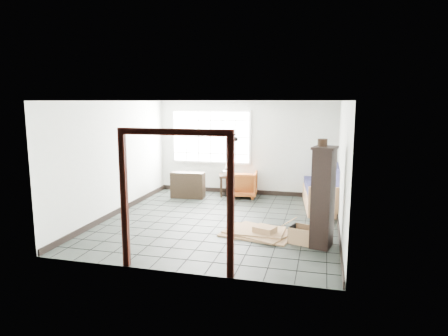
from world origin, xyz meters
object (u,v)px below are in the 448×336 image
(side_table, at_px, (229,178))
(armchair, at_px, (243,183))
(futon_sofa, at_px, (326,191))
(tall_shelf, at_px, (323,197))

(side_table, bearing_deg, armchair, -9.44)
(armchair, bearing_deg, futon_sofa, 163.64)
(futon_sofa, distance_m, side_table, 2.67)
(tall_shelf, bearing_deg, side_table, 139.34)
(armchair, height_order, tall_shelf, tall_shelf)
(futon_sofa, relative_size, side_table, 3.69)
(armchair, xyz_separation_m, side_table, (-0.40, 0.07, 0.09))
(futon_sofa, bearing_deg, armchair, 163.26)
(futon_sofa, relative_size, armchair, 3.13)
(armchair, bearing_deg, tall_shelf, 116.42)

